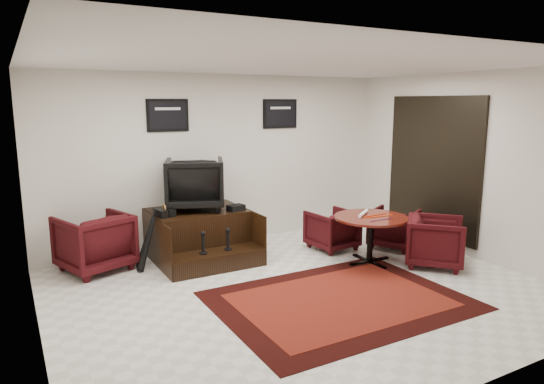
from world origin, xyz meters
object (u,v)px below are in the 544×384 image
at_px(armchair_side, 94,239).
at_px(table_chair_corner, 435,239).
at_px(shine_podium, 200,236).
at_px(shine_chair, 195,181).
at_px(table_chair_back, 332,228).
at_px(meeting_table, 371,222).
at_px(table_chair_window, 394,226).

height_order(armchair_side, table_chair_corner, armchair_side).
xyz_separation_m(shine_podium, shine_chair, (0.00, 0.15, 0.83)).
distance_m(armchair_side, table_chair_back, 3.62).
bearing_deg(shine_chair, shine_podium, 111.42).
bearing_deg(meeting_table, table_chair_window, 25.42).
distance_m(shine_chair, table_chair_window, 3.30).
bearing_deg(shine_podium, meeting_table, -34.47).
distance_m(shine_chair, armchair_side, 1.66).
bearing_deg(table_chair_back, shine_chair, -25.78).
bearing_deg(shine_podium, table_chair_corner, -35.41).
bearing_deg(shine_chair, table_chair_back, -179.31).
height_order(meeting_table, table_chair_window, table_chair_window).
xyz_separation_m(shine_podium, table_chair_corner, (2.85, -2.03, 0.06)).
xyz_separation_m(shine_chair, table_chair_window, (2.97, -1.20, -0.81)).
height_order(table_chair_back, table_chair_corner, table_chair_corner).
relative_size(shine_chair, table_chair_corner, 1.10).
relative_size(shine_chair, table_chair_back, 1.25).
distance_m(shine_podium, table_chair_corner, 3.50).
height_order(shine_podium, meeting_table, shine_podium).
bearing_deg(meeting_table, shine_podium, 145.53).
bearing_deg(shine_podium, armchair_side, 173.18).
bearing_deg(table_chair_window, shine_chair, 39.28).
bearing_deg(shine_podium, table_chair_back, -17.03).
bearing_deg(table_chair_corner, table_chair_back, 76.85).
relative_size(table_chair_window, table_chair_corner, 0.90).
height_order(shine_chair, table_chair_window, shine_chair).
bearing_deg(table_chair_corner, meeting_table, 98.62).
bearing_deg(table_chair_corner, shine_chair, 99.32).
bearing_deg(table_chair_window, table_chair_corner, 144.40).
distance_m(meeting_table, table_chair_corner, 0.95).
xyz_separation_m(meeting_table, table_chair_corner, (0.73, -0.57, -0.22)).
relative_size(table_chair_back, table_chair_window, 0.99).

